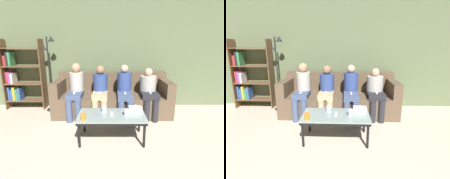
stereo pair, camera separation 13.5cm
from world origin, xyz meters
TOP-DOWN VIEW (x-y plane):
  - wall_back at (0.00, 4.19)m, footprint 12.00×0.06m
  - couch at (0.00, 3.66)m, footprint 2.54×0.92m
  - coffee_table at (-0.01, 2.46)m, footprint 1.09×0.61m
  - cup_near_left at (-0.14, 2.58)m, footprint 0.08×0.08m
  - cup_near_right at (-0.44, 2.25)m, footprint 0.08×0.08m
  - cup_far_center at (0.22, 2.42)m, footprint 0.07×0.07m
  - tissue_box at (0.38, 2.57)m, footprint 0.22×0.12m
  - game_remote at (-0.01, 2.46)m, footprint 0.04×0.15m
  - bookshelf at (-2.24, 3.96)m, footprint 0.93×0.32m
  - standing_lamp at (-1.43, 3.81)m, footprint 0.31×0.26m
  - seated_person_left_end at (-0.78, 3.43)m, footprint 0.31×0.66m
  - seated_person_mid_left at (-0.26, 3.43)m, footprint 0.31×0.65m
  - seated_person_mid_right at (0.26, 3.41)m, footprint 0.31×0.71m
  - seated_person_right_end at (0.78, 3.44)m, footprint 0.35×0.66m

SIDE VIEW (x-z plane):
  - couch at x=0.00m, z-range -0.12..0.79m
  - coffee_table at x=-0.01m, z-range 0.17..0.61m
  - game_remote at x=-0.01m, z-range 0.43..0.45m
  - tissue_box at x=0.38m, z-range 0.42..0.55m
  - cup_near_left at x=-0.14m, z-range 0.43..0.54m
  - cup_near_right at x=-0.44m, z-range 0.43..0.54m
  - cup_far_center at x=0.22m, z-range 0.43..0.54m
  - seated_person_right_end at x=0.78m, z-range 0.06..1.11m
  - seated_person_mid_left at x=-0.26m, z-range 0.04..1.15m
  - seated_person_mid_right at x=0.26m, z-range 0.04..1.16m
  - seated_person_left_end at x=-0.78m, z-range 0.04..1.20m
  - bookshelf at x=-2.24m, z-range -0.06..1.61m
  - standing_lamp at x=-1.43m, z-range 0.20..1.92m
  - wall_back at x=0.00m, z-range 0.00..2.60m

